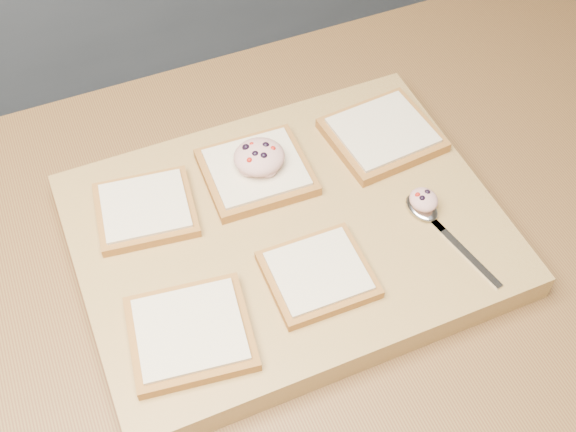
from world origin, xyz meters
The scene contains 9 objects.
cutting_board centered at (0.13, 0.04, 0.92)m, with size 0.49×0.37×0.04m, color #A68447.
bread_far_left centered at (-0.02, 0.12, 0.95)m, with size 0.13×0.12×0.02m.
bread_far_center centered at (0.12, 0.13, 0.95)m, with size 0.13×0.12×0.02m.
bread_far_right centered at (0.29, 0.12, 0.95)m, with size 0.14×0.13×0.02m.
bread_near_left centered at (-0.02, -0.05, 0.95)m, with size 0.14×0.13×0.02m.
bread_near_center centered at (0.13, -0.04, 0.95)m, with size 0.11×0.10×0.02m.
tuna_salad_dollop centered at (0.13, 0.13, 0.97)m, with size 0.06×0.06×0.03m.
spoon centered at (0.28, -0.01, 0.94)m, with size 0.05×0.16×0.01m.
spoon_salad centered at (0.28, 0.00, 0.96)m, with size 0.03×0.04×0.02m.
Camera 1 is at (-0.07, -0.43, 1.61)m, focal length 45.00 mm.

